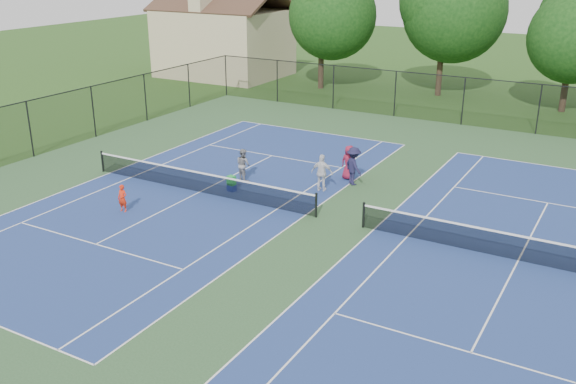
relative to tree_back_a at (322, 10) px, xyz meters
The scene contains 16 objects.
ground 27.95m from the tree_back_a, 61.56° to the right, with size 140.00×140.00×0.00m, color #234716.
court_pad 27.95m from the tree_back_a, 61.56° to the right, with size 36.00×36.00×0.01m, color #2C4C2B.
tennis_court_left 25.44m from the tree_back_a, 75.96° to the right, with size 12.00×23.83×1.07m.
tennis_court_right 31.80m from the tree_back_a, 50.19° to the right, with size 12.00×23.83×1.07m.
perimeter_fence 27.65m from the tree_back_a, 61.56° to the right, with size 36.08×36.08×3.02m.
tree_back_a is the anchor object (origin of this frame).
tree_back_b 9.24m from the tree_back_a, 12.53° to the left, with size 7.60×7.60×10.03m.
tree_back_c 18.04m from the tree_back_a, ahead, with size 6.00×6.00×8.40m.
clapboard_house 10.47m from the tree_back_a, behind, with size 10.80×8.10×7.65m.
child_player 28.35m from the tree_back_a, 80.46° to the right, with size 0.43×0.28×1.18m, color red.
instructor 23.25m from the tree_back_a, 72.48° to the right, with size 0.75×0.59×1.55m, color gray.
bystander_a 24.21m from the tree_back_a, 63.00° to the right, with size 1.01×0.42×1.72m, color silver.
bystander_b 23.35m from the tree_back_a, 59.29° to the right, with size 1.17×0.67×1.82m, color #1B1938.
bystander_c 22.63m from the tree_back_a, 59.63° to the right, with size 0.82×0.53×1.67m, color maroon.
ball_crate 24.94m from the tree_back_a, 72.77° to the right, with size 0.36×0.30×0.30m, color navy.
ball_hopper 24.85m from the tree_back_a, 72.77° to the right, with size 0.34×0.28×0.43m, color green.
Camera 1 is at (9.98, -21.73, 10.23)m, focal length 40.00 mm.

